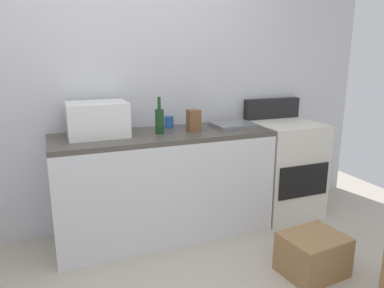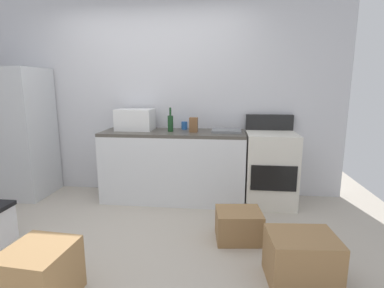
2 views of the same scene
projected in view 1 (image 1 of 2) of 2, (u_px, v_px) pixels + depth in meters
The scene contains 9 objects.
wall_back at pixel (116, 82), 3.11m from camera, with size 5.00×0.10×2.60m, color silver.
kitchen_counter at pixel (164, 184), 3.11m from camera, with size 1.80×0.60×0.90m.
stove_oven at pixel (284, 167), 3.54m from camera, with size 0.60×0.61×1.10m.
microwave at pixel (97, 119), 2.84m from camera, with size 0.46×0.34×0.27m, color white.
sink_basin at pixel (233, 125), 3.26m from camera, with size 0.36×0.32×0.03m, color slate.
wine_bottle at pixel (159, 120), 2.95m from camera, with size 0.07×0.07×0.30m.
coffee_mug at pixel (169, 122), 3.20m from camera, with size 0.08×0.08×0.10m, color #2659A5.
knife_block at pixel (194, 121), 3.04m from camera, with size 0.10×0.10×0.18m, color brown.
cardboard_box_small at pixel (313, 254), 2.59m from camera, with size 0.43×0.35×0.29m, color olive.
Camera 1 is at (-0.55, -1.61, 1.54)m, focal length 34.04 mm.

